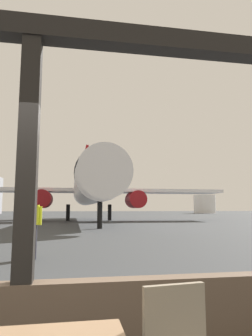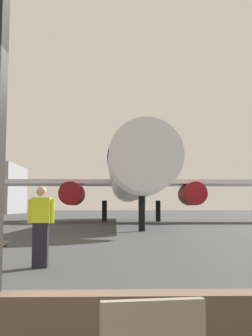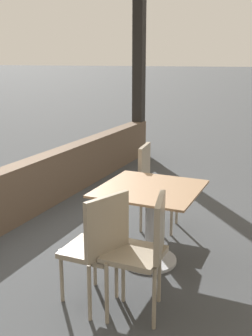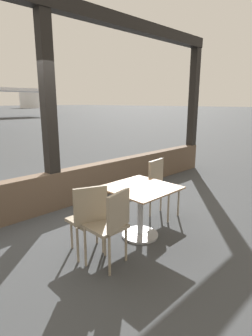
% 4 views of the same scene
% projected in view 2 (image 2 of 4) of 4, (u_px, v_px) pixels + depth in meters
% --- Properties ---
extents(ground_plane, '(220.00, 220.00, 0.00)m').
position_uv_depth(ground_plane, '(107.00, 219.00, 42.58)').
color(ground_plane, '#383A3D').
extents(airplane, '(30.48, 29.59, 10.49)m').
position_uv_depth(airplane, '(133.00, 178.00, 32.44)').
color(airplane, silver).
rests_on(airplane, ground).
extents(ground_crew_worker, '(0.57, 0.22, 1.74)m').
position_uv_depth(ground_crew_worker, '(41.00, 225.00, 8.50)').
color(ground_crew_worker, black).
rests_on(ground_crew_worker, ground).
extents(traffic_cone, '(0.36, 0.36, 0.55)m').
position_uv_depth(traffic_cone, '(0.00, 239.00, 12.93)').
color(traffic_cone, orange).
rests_on(traffic_cone, ground).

